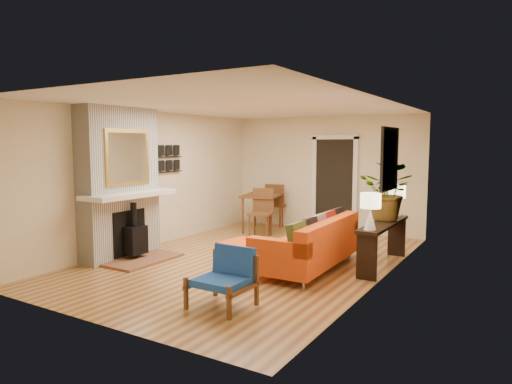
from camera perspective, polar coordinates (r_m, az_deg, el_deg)
room_shell at (r=9.77m, az=10.49°, el=1.61°), size 6.50×6.50×6.50m
fireplace at (r=8.20m, az=-16.55°, el=0.64°), size 1.09×1.68×2.60m
sofa at (r=7.34m, az=7.07°, el=-6.50°), size 1.01×2.26×0.88m
ottoman at (r=7.75m, az=-1.56°, el=-7.25°), size 0.78×0.78×0.34m
blue_chair at (r=5.69m, az=-3.74°, el=-10.22°), size 0.69×0.68×0.71m
dining_table at (r=10.37m, az=1.21°, el=-1.20°), size 1.14×1.95×1.02m
console_table at (r=7.61m, az=15.66°, el=-4.78°), size 0.34×1.85×0.72m
lamp_near at (r=6.84m, az=14.12°, el=-1.81°), size 0.30×0.30×0.54m
lamp_far at (r=8.26m, az=17.16°, el=-0.58°), size 0.30×0.30×0.54m
houseplant at (r=7.76m, az=16.21°, el=0.07°), size 0.91×0.81×0.95m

